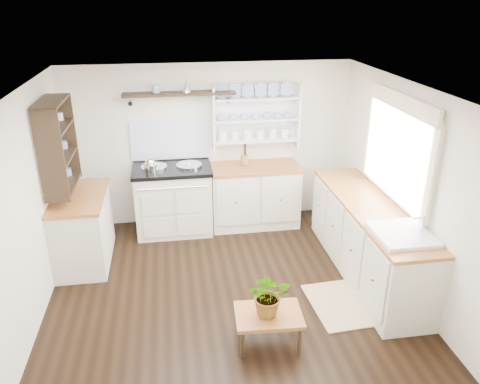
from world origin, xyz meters
name	(u,v)px	position (x,y,z in m)	size (l,w,h in m)	color
floor	(228,288)	(0.00, 0.00, 0.00)	(4.00, 3.80, 0.01)	black
wall_back	(210,145)	(0.00, 1.90, 1.15)	(4.00, 0.02, 2.30)	beige
wall_right	(403,187)	(2.00, 0.00, 1.15)	(0.02, 3.80, 2.30)	beige
wall_left	(29,210)	(-2.00, 0.00, 1.15)	(0.02, 3.80, 2.30)	beige
ceiling	(225,89)	(0.00, 0.00, 2.30)	(4.00, 3.80, 0.01)	white
window	(398,148)	(1.95, 0.15, 1.56)	(0.08, 1.55, 1.22)	white
aga_cooker	(174,199)	(-0.56, 1.57, 0.49)	(1.07, 0.74, 0.99)	beige
back_cabinets	(254,195)	(0.60, 1.60, 0.46)	(1.27, 0.63, 0.90)	beige
right_cabinets	(368,238)	(1.70, 0.10, 0.46)	(0.62, 2.43, 0.90)	beige
belfast_sink	(401,244)	(1.70, -0.65, 0.80)	(0.55, 0.60, 0.45)	white
left_cabinets	(83,228)	(-1.70, 0.90, 0.46)	(0.62, 1.13, 0.90)	beige
plate_rack	(255,116)	(0.65, 1.86, 1.56)	(1.20, 0.22, 0.90)	white
high_shelf	(179,94)	(-0.40, 1.78, 1.91)	(1.50, 0.29, 0.16)	black
left_shelving	(58,145)	(-1.84, 0.90, 1.55)	(0.28, 0.80, 1.05)	black
kettle	(150,166)	(-0.84, 1.45, 1.03)	(0.17, 0.17, 0.21)	silver
utensil_crock	(244,160)	(0.47, 1.68, 0.97)	(0.11, 0.11, 0.12)	olive
center_table	(269,317)	(0.27, -0.96, 0.30)	(0.66, 0.49, 0.35)	brown
potted_plant	(269,295)	(0.27, -0.96, 0.56)	(0.39, 0.34, 0.43)	#3F7233
floor_rug	(337,305)	(1.14, -0.50, 0.01)	(0.55, 0.85, 0.02)	#9E905C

